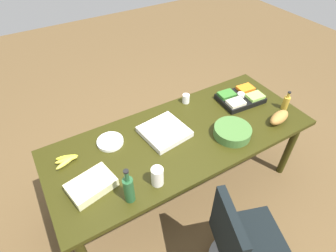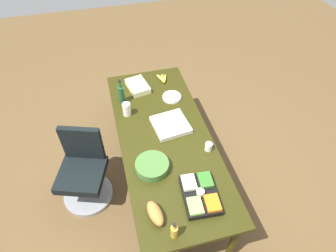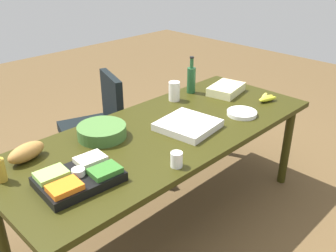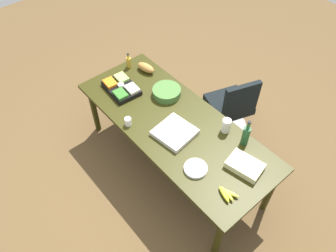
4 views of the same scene
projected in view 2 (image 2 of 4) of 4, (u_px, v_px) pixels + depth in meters
ground_plane at (165, 177)px, 3.62m from camera, size 10.00×10.00×0.00m
conference_table at (165, 141)px, 3.13m from camera, size 2.33×0.94×0.76m
office_chair at (84, 174)px, 3.23m from camera, size 0.61×0.61×0.91m
pizza_box at (171, 125)px, 3.15m from camera, size 0.40×0.40×0.05m
paper_plate_stack at (172, 97)px, 3.48m from camera, size 0.27×0.27×0.03m
veggie_tray at (200, 194)px, 2.55m from camera, size 0.44×0.33×0.09m
sheet_cake at (138, 86)px, 3.60m from camera, size 0.36×0.28×0.07m
salad_bowl at (152, 166)px, 2.76m from camera, size 0.33×0.33×0.08m
bread_loaf at (155, 213)px, 2.42m from camera, size 0.26×0.16×0.10m
mayo_jar at (127, 109)px, 3.25m from camera, size 0.11×0.11×0.16m
banana_bunch at (163, 78)px, 3.72m from camera, size 0.20×0.14×0.04m
paper_cup at (209, 147)px, 2.92m from camera, size 0.08×0.08×0.09m
dressing_bottle at (174, 231)px, 2.28m from camera, size 0.08×0.08×0.19m
wine_bottle at (121, 94)px, 3.36m from camera, size 0.08×0.08×0.31m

